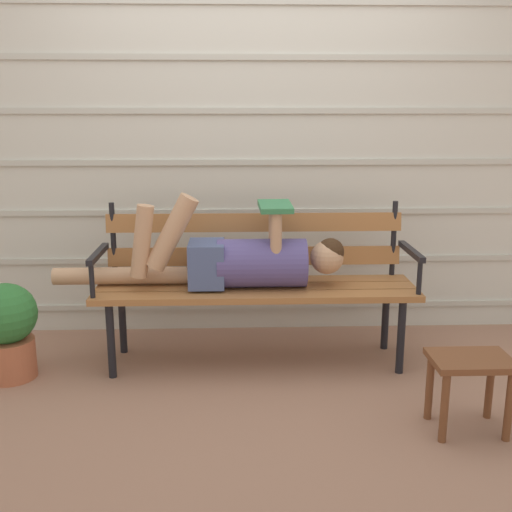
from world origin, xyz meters
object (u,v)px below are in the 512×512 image
Objects in this scene: park_bench at (256,275)px; reclining_person at (238,259)px; footstool at (470,374)px; potted_plant at (7,328)px.

reclining_person reaches higher than park_bench.
footstool is 2.41m from potted_plant.
reclining_person is 1.37m from footstool.
potted_plant is at bearing -170.46° from park_bench.
reclining_person is 4.55× the size of footstool.
reclining_person is (-0.10, -0.07, 0.12)m from park_bench.
park_bench is 1.32m from footstool.
park_bench is 3.39× the size of potted_plant.
park_bench is at bearing 137.26° from footstool.
reclining_person is 1.32m from potted_plant.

